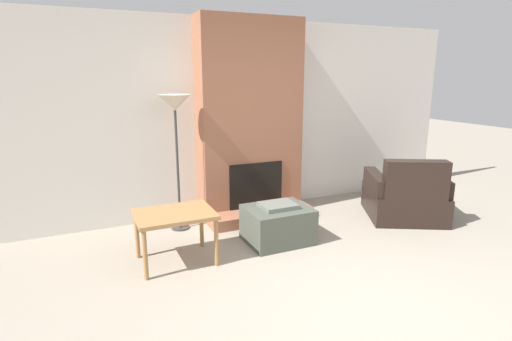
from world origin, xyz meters
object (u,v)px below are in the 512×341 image
(ottoman, at_px, (278,224))
(side_table, at_px, (175,219))
(armchair, at_px, (405,199))
(floor_lamp_left, at_px, (175,110))

(ottoman, xyz_separation_m, side_table, (-1.19, -0.03, 0.26))
(ottoman, relative_size, armchair, 0.55)
(ottoman, distance_m, armchair, 1.91)
(ottoman, relative_size, floor_lamp_left, 0.43)
(floor_lamp_left, bearing_deg, side_table, -106.16)
(ottoman, distance_m, side_table, 1.21)
(side_table, bearing_deg, floor_lamp_left, 73.84)
(armchair, height_order, side_table, armchair)
(side_table, xyz_separation_m, floor_lamp_left, (0.26, 0.89, 1.01))
(side_table, bearing_deg, ottoman, 1.35)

